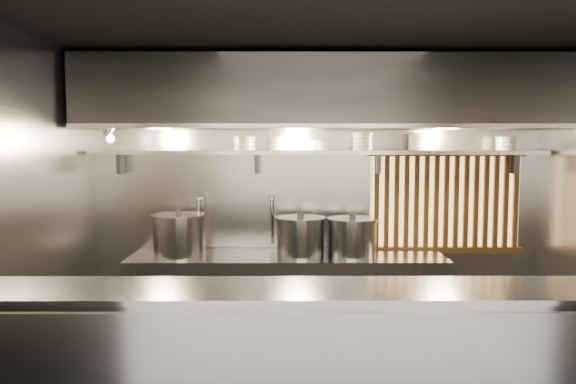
{
  "coord_description": "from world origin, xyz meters",
  "views": [
    {
      "loc": [
        -0.31,
        -4.17,
        1.97
      ],
      "look_at": [
        -0.29,
        0.55,
        1.56
      ],
      "focal_mm": 35.0,
      "sensor_mm": 36.0,
      "label": 1
    }
  ],
  "objects_px": {
    "heat_lamp": "(108,132)",
    "stock_pot_mid": "(352,237)",
    "pendant_bulb": "(308,144)",
    "stock_pot_left": "(179,235)",
    "stock_pot_right": "(301,236)"
  },
  "relations": [
    {
      "from": "pendant_bulb",
      "to": "stock_pot_mid",
      "type": "distance_m",
      "value": 0.98
    },
    {
      "from": "heat_lamp",
      "to": "stock_pot_mid",
      "type": "bearing_deg",
      "value": 6.11
    },
    {
      "from": "heat_lamp",
      "to": "pendant_bulb",
      "type": "bearing_deg",
      "value": 11.0
    },
    {
      "from": "stock_pot_mid",
      "to": "stock_pot_right",
      "type": "bearing_deg",
      "value": 179.72
    },
    {
      "from": "stock_pot_left",
      "to": "stock_pot_right",
      "type": "xyz_separation_m",
      "value": [
        1.15,
        0.01,
        -0.01
      ]
    },
    {
      "from": "pendant_bulb",
      "to": "stock_pot_right",
      "type": "relative_size",
      "value": 0.29
    },
    {
      "from": "stock_pot_mid",
      "to": "stock_pot_right",
      "type": "height_order",
      "value": "stock_pot_right"
    },
    {
      "from": "heat_lamp",
      "to": "stock_pot_mid",
      "type": "relative_size",
      "value": 0.56
    },
    {
      "from": "stock_pot_left",
      "to": "stock_pot_mid",
      "type": "distance_m",
      "value": 1.64
    },
    {
      "from": "pendant_bulb",
      "to": "stock_pot_left",
      "type": "xyz_separation_m",
      "value": [
        -1.22,
        -0.12,
        -0.86
      ]
    },
    {
      "from": "heat_lamp",
      "to": "pendant_bulb",
      "type": "height_order",
      "value": "heat_lamp"
    },
    {
      "from": "pendant_bulb",
      "to": "heat_lamp",
      "type": "bearing_deg",
      "value": -169.0
    },
    {
      "from": "heat_lamp",
      "to": "stock_pot_mid",
      "type": "distance_m",
      "value": 2.43
    },
    {
      "from": "stock_pot_left",
      "to": "stock_pot_right",
      "type": "bearing_deg",
      "value": 0.41
    },
    {
      "from": "heat_lamp",
      "to": "pendant_bulb",
      "type": "distance_m",
      "value": 1.83
    }
  ]
}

